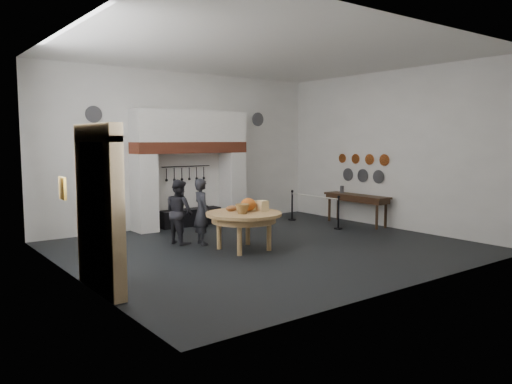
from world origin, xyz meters
TOP-DOWN VIEW (x-y plane):
  - floor at (0.00, 0.00)m, footprint 9.00×8.00m
  - ceiling at (0.00, 0.00)m, footprint 9.00×8.00m
  - wall_back at (0.00, 4.00)m, footprint 9.00×0.02m
  - wall_front at (0.00, -4.00)m, footprint 9.00×0.02m
  - wall_left at (-4.50, 0.00)m, footprint 0.02×8.00m
  - wall_right at (4.50, 0.00)m, footprint 0.02×8.00m
  - chimney_pier_left at (-1.48, 3.65)m, footprint 0.55×0.70m
  - chimney_pier_right at (1.48, 3.65)m, footprint 0.55×0.70m
  - hearth_brick_band at (0.00, 3.65)m, footprint 3.50×0.72m
  - chimney_hood at (0.00, 3.65)m, footprint 3.50×0.70m
  - iron_range at (0.00, 3.72)m, footprint 1.90×0.45m
  - utensil_rail at (0.00, 3.92)m, footprint 1.60×0.02m
  - door_recess at (-4.47, -1.00)m, footprint 0.04×1.10m
  - door_jamb_near at (-4.38, -1.70)m, footprint 0.22×0.30m
  - door_jamb_far at (-4.38, -0.30)m, footprint 0.22×0.30m
  - door_lintel at (-4.38, -1.00)m, footprint 0.22×1.70m
  - wall_plaque at (-4.45, 0.80)m, footprint 0.05×0.34m
  - work_table at (-0.64, 0.10)m, footprint 1.90×1.90m
  - pumpkin at (-0.44, 0.20)m, footprint 0.36×0.36m
  - cheese_block_big at (-0.14, 0.05)m, footprint 0.22×0.22m
  - cheese_block_small at (-0.16, 0.35)m, footprint 0.18×0.18m
  - wicker_basket at (-0.79, -0.05)m, footprint 0.35×0.35m
  - bread_loaf at (-0.74, 0.45)m, footprint 0.31×0.18m
  - visitor_near at (-1.09, 1.21)m, footprint 0.47×0.64m
  - visitor_far at (-1.49, 1.61)m, footprint 0.69×0.84m
  - side_table at (4.10, 0.91)m, footprint 0.55×2.20m
  - pewter_jug at (4.10, 1.51)m, footprint 0.12×0.12m
  - copper_pan_a at (4.46, 0.20)m, footprint 0.03×0.34m
  - copper_pan_b at (4.46, 0.75)m, footprint 0.03×0.32m
  - copper_pan_c at (4.46, 1.30)m, footprint 0.03×0.30m
  - copper_pan_d at (4.46, 1.85)m, footprint 0.03×0.28m
  - pewter_plate_left at (4.46, 0.40)m, footprint 0.03×0.40m
  - pewter_plate_mid at (4.46, 1.00)m, footprint 0.03×0.40m
  - pewter_plate_right at (4.46, 1.60)m, footprint 0.03×0.40m
  - pewter_plate_back_left at (-2.70, 3.96)m, footprint 0.44×0.03m
  - pewter_plate_back_right at (2.70, 3.96)m, footprint 0.44×0.03m
  - barrier_post_near at (3.09, 0.68)m, footprint 0.05×0.05m
  - barrier_post_far at (3.09, 2.68)m, footprint 0.05×0.05m
  - barrier_rope at (3.09, 1.68)m, footprint 0.04×2.00m

SIDE VIEW (x-z plane):
  - floor at x=0.00m, z-range -0.01..0.01m
  - iron_range at x=0.00m, z-range 0.00..0.50m
  - barrier_post_near at x=3.09m, z-range 0.00..0.90m
  - barrier_post_far at x=3.09m, z-range 0.00..0.90m
  - visitor_far at x=-1.49m, z-range 0.00..1.58m
  - visitor_near at x=-1.09m, z-range 0.00..1.61m
  - work_table at x=-0.64m, z-range 0.80..0.88m
  - barrier_rope at x=3.09m, z-range 0.83..0.87m
  - side_table at x=4.10m, z-range 0.84..0.90m
  - bread_loaf at x=-0.74m, z-range 0.87..1.01m
  - cheese_block_small at x=-0.16m, z-range 0.88..1.07m
  - wicker_basket at x=-0.79m, z-range 0.88..1.09m
  - cheese_block_big at x=-0.14m, z-range 0.88..1.11m
  - pewter_jug at x=4.10m, z-range 0.90..1.12m
  - pumpkin at x=-0.44m, z-range 0.88..1.18m
  - chimney_pier_left at x=-1.48m, z-range 0.00..2.15m
  - chimney_pier_right at x=1.48m, z-range 0.00..2.15m
  - door_recess at x=-4.47m, z-range 0.00..2.50m
  - door_jamb_near at x=-4.38m, z-range 0.00..2.60m
  - door_jamb_far at x=-4.38m, z-range 0.00..2.60m
  - pewter_plate_left at x=4.46m, z-range 1.25..1.65m
  - pewter_plate_mid at x=4.46m, z-range 1.25..1.65m
  - pewter_plate_right at x=4.46m, z-range 1.25..1.65m
  - wall_plaque at x=-4.45m, z-range 1.38..1.82m
  - utensil_rail at x=0.00m, z-range 1.74..1.76m
  - copper_pan_b at x=4.46m, z-range 1.79..2.11m
  - copper_pan_d at x=4.46m, z-range 1.81..2.09m
  - copper_pan_a at x=4.46m, z-range 1.78..2.12m
  - copper_pan_c at x=4.46m, z-range 1.80..2.10m
  - wall_back at x=0.00m, z-range 0.00..4.50m
  - wall_front at x=0.00m, z-range 0.00..4.50m
  - wall_left at x=-4.50m, z-range 0.00..4.50m
  - wall_right at x=4.50m, z-range 0.00..4.50m
  - hearth_brick_band at x=0.00m, z-range 2.15..2.47m
  - door_lintel at x=-4.38m, z-range 2.50..2.80m
  - chimney_hood at x=0.00m, z-range 2.47..3.37m
  - pewter_plate_back_left at x=-2.70m, z-range 2.98..3.42m
  - pewter_plate_back_right at x=2.70m, z-range 2.98..3.42m
  - ceiling at x=0.00m, z-range 4.49..4.51m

